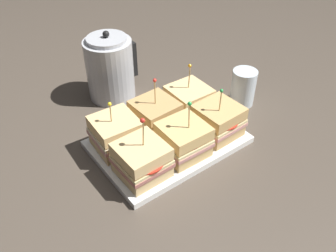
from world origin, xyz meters
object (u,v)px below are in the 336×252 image
at_px(serving_platter, 168,142).
at_px(sandwich_front_center, 184,139).
at_px(sandwich_back_center, 154,116).
at_px(drinking_glass, 243,87).
at_px(sandwich_front_left, 142,160).
at_px(sandwich_back_left, 116,133).
at_px(sandwich_back_right, 189,100).
at_px(kettle_steel, 110,68).
at_px(sandwich_front_right, 218,120).

xyz_separation_m(serving_platter, sandwich_front_center, (0.00, -0.07, 0.05)).
bearing_deg(sandwich_back_center, drinking_glass, -7.19).
distance_m(serving_platter, sandwich_front_center, 0.08).
height_order(sandwich_front_left, sandwich_back_left, sandwich_front_left).
bearing_deg(sandwich_back_right, kettle_steel, 117.47).
relative_size(serving_platter, kettle_steel, 1.75).
bearing_deg(kettle_steel, drinking_glass, -42.66).
bearing_deg(sandwich_front_left, sandwich_back_center, 45.12).
bearing_deg(sandwich_back_right, sandwich_front_center, -132.96).
distance_m(sandwich_front_right, kettle_steel, 0.38).
xyz_separation_m(sandwich_front_center, sandwich_back_right, (0.12, 0.13, -0.00)).
bearing_deg(serving_platter, sandwich_front_center, -87.08).
xyz_separation_m(sandwich_back_right, drinking_glass, (0.18, -0.04, -0.00)).
xyz_separation_m(sandwich_front_center, sandwich_front_right, (0.12, 0.01, 0.00)).
relative_size(sandwich_front_center, sandwich_front_right, 1.07).
xyz_separation_m(sandwich_back_left, drinking_glass, (0.43, -0.04, -0.00)).
height_order(serving_platter, sandwich_front_center, sandwich_front_center).
relative_size(sandwich_front_left, sandwich_back_right, 1.04).
distance_m(sandwich_front_left, sandwich_back_right, 0.28).
bearing_deg(sandwich_front_right, sandwich_back_center, 137.19).
bearing_deg(sandwich_front_left, serving_platter, 27.16).
distance_m(sandwich_front_right, sandwich_back_right, 0.12).
xyz_separation_m(sandwich_front_right, drinking_glass, (0.18, 0.08, -0.00)).
distance_m(sandwich_front_right, sandwich_back_center, 0.17).
bearing_deg(sandwich_front_left, drinking_glass, 11.08).
bearing_deg(sandwich_back_center, sandwich_front_right, -42.81).
relative_size(serving_platter, drinking_glass, 3.42).
height_order(sandwich_front_center, drinking_glass, sandwich_front_center).
height_order(sandwich_back_right, kettle_steel, kettle_steel).
relative_size(sandwich_front_center, sandwich_back_left, 1.12).
bearing_deg(kettle_steel, sandwich_front_right, -70.79).
distance_m(sandwich_back_left, drinking_glass, 0.43).
distance_m(sandwich_front_center, kettle_steel, 0.37).
bearing_deg(sandwich_front_right, serving_platter, 154.55).
distance_m(sandwich_front_left, kettle_steel, 0.39).
distance_m(serving_platter, sandwich_back_left, 0.15).
xyz_separation_m(sandwich_front_center, drinking_glass, (0.30, 0.09, -0.00)).
height_order(sandwich_front_right, kettle_steel, kettle_steel).
relative_size(sandwich_front_right, sandwich_back_left, 1.05).
height_order(sandwich_front_left, sandwich_front_right, sandwich_front_left).
bearing_deg(sandwich_back_center, sandwich_back_right, 2.05).
height_order(sandwich_front_left, kettle_steel, kettle_steel).
relative_size(sandwich_back_center, kettle_steel, 0.73).
bearing_deg(sandwich_front_right, sandwich_back_right, 90.84).
xyz_separation_m(sandwich_front_right, sandwich_back_right, (-0.00, 0.12, -0.00)).
xyz_separation_m(sandwich_front_right, sandwich_back_left, (-0.25, 0.12, -0.00)).
xyz_separation_m(serving_platter, sandwich_back_left, (-0.12, 0.06, 0.05)).
distance_m(sandwich_back_left, sandwich_back_right, 0.25).
height_order(sandwich_back_center, kettle_steel, kettle_steel).
relative_size(sandwich_front_right, sandwich_back_center, 0.94).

